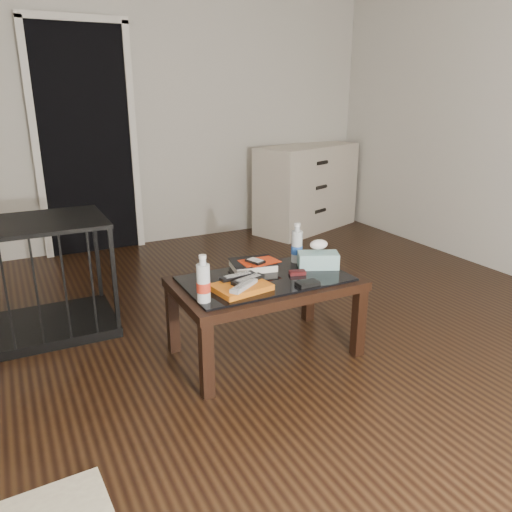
% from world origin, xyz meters
% --- Properties ---
extents(ground, '(5.00, 5.00, 0.00)m').
position_xyz_m(ground, '(0.00, 0.00, 0.00)').
color(ground, black).
rests_on(ground, ground).
extents(room_shell, '(5.00, 5.00, 5.00)m').
position_xyz_m(room_shell, '(0.00, 0.00, 1.62)').
color(room_shell, beige).
rests_on(room_shell, ground).
extents(doorway, '(0.90, 0.08, 2.07)m').
position_xyz_m(doorway, '(-0.40, 2.47, 1.02)').
color(doorway, black).
rests_on(doorway, ground).
extents(coffee_table, '(1.00, 0.60, 0.46)m').
position_xyz_m(coffee_table, '(0.10, 0.00, 0.40)').
color(coffee_table, black).
rests_on(coffee_table, ground).
extents(dresser, '(1.30, 0.88, 0.90)m').
position_xyz_m(dresser, '(1.80, 2.23, 0.45)').
color(dresser, beige).
rests_on(dresser, ground).
extents(pet_crate, '(0.91, 0.61, 0.71)m').
position_xyz_m(pet_crate, '(-1.03, 0.87, 0.23)').
color(pet_crate, black).
rests_on(pet_crate, ground).
extents(magazines, '(0.31, 0.25, 0.03)m').
position_xyz_m(magazines, '(-0.09, -0.10, 0.48)').
color(magazines, '#C25D12').
rests_on(magazines, coffee_table).
extents(remote_silver, '(0.19, 0.15, 0.02)m').
position_xyz_m(remote_silver, '(-0.10, -0.14, 0.50)').
color(remote_silver, '#A0A1A5').
rests_on(remote_silver, magazines).
extents(remote_black_front, '(0.21, 0.11, 0.02)m').
position_xyz_m(remote_black_front, '(-0.04, -0.07, 0.50)').
color(remote_black_front, black).
rests_on(remote_black_front, magazines).
extents(remote_black_back, '(0.20, 0.07, 0.02)m').
position_xyz_m(remote_black_back, '(-0.07, -0.01, 0.50)').
color(remote_black_back, black).
rests_on(remote_black_back, magazines).
extents(textbook, '(0.28, 0.24, 0.05)m').
position_xyz_m(textbook, '(0.11, 0.17, 0.48)').
color(textbook, black).
rests_on(textbook, coffee_table).
extents(dvd_mailers, '(0.20, 0.14, 0.01)m').
position_xyz_m(dvd_mailers, '(0.12, 0.14, 0.51)').
color(dvd_mailers, '#B72A0C').
rests_on(dvd_mailers, textbook).
extents(ipod, '(0.10, 0.12, 0.02)m').
position_xyz_m(ipod, '(0.10, 0.12, 0.52)').
color(ipod, black).
rests_on(ipod, dvd_mailers).
extents(flip_phone, '(0.10, 0.07, 0.02)m').
position_xyz_m(flip_phone, '(0.29, -0.04, 0.47)').
color(flip_phone, black).
rests_on(flip_phone, coffee_table).
extents(wallet, '(0.12, 0.07, 0.02)m').
position_xyz_m(wallet, '(0.25, -0.20, 0.47)').
color(wallet, black).
rests_on(wallet, coffee_table).
extents(water_bottle_left, '(0.08, 0.08, 0.24)m').
position_xyz_m(water_bottle_left, '(-0.32, -0.15, 0.58)').
color(water_bottle_left, silver).
rests_on(water_bottle_left, coffee_table).
extents(water_bottle_right, '(0.08, 0.08, 0.24)m').
position_xyz_m(water_bottle_right, '(0.40, 0.16, 0.58)').
color(water_bottle_right, silver).
rests_on(water_bottle_right, coffee_table).
extents(tissue_box, '(0.26, 0.21, 0.09)m').
position_xyz_m(tissue_box, '(0.45, 0.01, 0.51)').
color(tissue_box, '#22717D').
rests_on(tissue_box, coffee_table).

